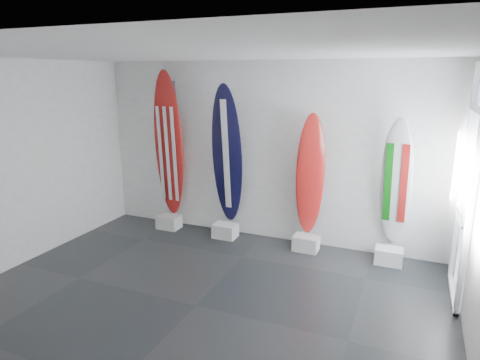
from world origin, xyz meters
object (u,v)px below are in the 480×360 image
at_px(surfboard_swiss, 310,175).
at_px(surfboard_italy, 396,184).
at_px(surfboard_usa, 169,145).
at_px(surfboard_navy, 227,155).

distance_m(surfboard_swiss, surfboard_italy, 1.27).
bearing_deg(surfboard_italy, surfboard_swiss, -174.75).
relative_size(surfboard_usa, surfboard_swiss, 1.32).
height_order(surfboard_usa, surfboard_italy, surfboard_usa).
xyz_separation_m(surfboard_usa, surfboard_navy, (1.15, 0.00, -0.11)).
bearing_deg(surfboard_swiss, surfboard_italy, -19.68).
relative_size(surfboard_usa, surfboard_navy, 1.09).
distance_m(surfboard_navy, surfboard_swiss, 1.46).
bearing_deg(surfboard_usa, surfboard_italy, 3.07).
distance_m(surfboard_usa, surfboard_swiss, 2.61).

